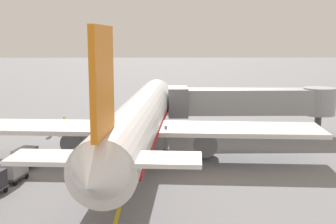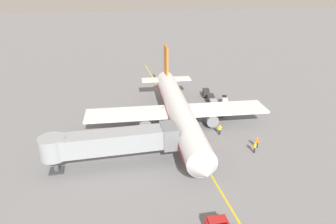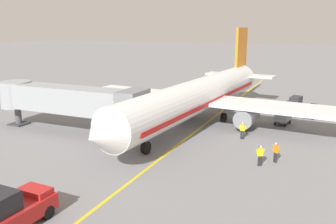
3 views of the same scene
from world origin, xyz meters
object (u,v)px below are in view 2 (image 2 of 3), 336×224
at_px(baggage_cart_tail_end, 206,92).
at_px(ground_crew_marshaller, 220,129).
at_px(baggage_cart_second_in_train, 213,104).
at_px(baggage_tug_lead, 225,101).
at_px(baggage_cart_front, 220,110).
at_px(ground_crew_loader, 257,142).
at_px(ground_crew_wing_walker, 255,147).
at_px(baggage_cart_third_in_train, 211,98).
at_px(jet_bridge, 111,142).
at_px(parked_airliner, 178,110).

relative_size(baggage_cart_tail_end, ground_crew_marshaller, 1.76).
height_order(baggage_cart_second_in_train, baggage_cart_tail_end, same).
bearing_deg(baggage_tug_lead, baggage_cart_second_in_train, 26.54).
relative_size(baggage_cart_front, ground_crew_loader, 1.76).
height_order(baggage_tug_lead, ground_crew_wing_walker, ground_crew_wing_walker).
height_order(baggage_tug_lead, ground_crew_marshaller, ground_crew_marshaller).
distance_m(ground_crew_wing_walker, ground_crew_marshaller, 6.91).
relative_size(baggage_cart_front, baggage_cart_tail_end, 1.00).
xyz_separation_m(ground_crew_loader, ground_crew_marshaller, (3.82, -5.06, 0.00)).
bearing_deg(ground_crew_marshaller, baggage_cart_front, -112.16).
distance_m(baggage_cart_third_in_train, ground_crew_wing_walker, 19.72).
xyz_separation_m(jet_bridge, ground_crew_loader, (-20.91, 0.09, -2.51)).
bearing_deg(baggage_cart_front, ground_crew_loader, 94.04).
relative_size(jet_bridge, baggage_cart_tail_end, 5.87).
xyz_separation_m(parked_airliner, baggage_cart_front, (-8.77, -3.34, -2.24)).
xyz_separation_m(baggage_tug_lead, baggage_cart_third_in_train, (2.35, -1.50, 0.24)).
height_order(jet_bridge, baggage_cart_second_in_train, jet_bridge).
bearing_deg(baggage_cart_second_in_train, baggage_cart_tail_end, -96.35).
distance_m(baggage_tug_lead, baggage_cart_third_in_train, 2.80).
bearing_deg(ground_crew_wing_walker, baggage_cart_second_in_train, -90.04).
bearing_deg(baggage_tug_lead, ground_crew_loader, 83.69).
relative_size(ground_crew_loader, ground_crew_marshaller, 1.00).
bearing_deg(baggage_cart_third_in_train, ground_crew_loader, 91.48).
height_order(baggage_cart_third_in_train, ground_crew_marshaller, ground_crew_marshaller).
bearing_deg(baggage_cart_tail_end, jet_bridge, 46.47).
height_order(jet_bridge, ground_crew_loader, jet_bridge).
xyz_separation_m(jet_bridge, ground_crew_marshaller, (-17.09, -4.97, -2.51)).
bearing_deg(baggage_cart_second_in_train, baggage_cart_third_in_train, -100.11).
height_order(jet_bridge, baggage_cart_tail_end, jet_bridge).
relative_size(baggage_cart_third_in_train, ground_crew_wing_walker, 1.76).
bearing_deg(jet_bridge, baggage_tug_lead, -143.48).
bearing_deg(baggage_cart_front, jet_bridge, 31.37).
xyz_separation_m(parked_airliner, ground_crew_wing_walker, (-8.63, 10.23, -2.23)).
relative_size(jet_bridge, ground_crew_loader, 10.35).
bearing_deg(baggage_cart_front, baggage_tug_lead, -120.55).
bearing_deg(ground_crew_loader, ground_crew_marshaller, -52.94).
distance_m(baggage_tug_lead, ground_crew_marshaller, 13.19).
bearing_deg(baggage_cart_third_in_train, jet_bridge, 41.95).
xyz_separation_m(parked_airliner, jet_bridge, (11.27, 8.88, 0.27)).
bearing_deg(parked_airliner, baggage_tug_lead, -145.26).
height_order(baggage_cart_second_in_train, ground_crew_marshaller, ground_crew_marshaller).
bearing_deg(baggage_cart_third_in_train, ground_crew_marshaller, 75.98).
bearing_deg(ground_crew_loader, baggage_cart_front, -85.96).
xyz_separation_m(baggage_tug_lead, ground_crew_wing_walker, (2.88, 18.21, 0.24)).
bearing_deg(parked_airliner, baggage_cart_tail_end, -126.10).
bearing_deg(baggage_cart_front, baggage_cart_third_in_train, -93.66).
bearing_deg(parked_airliner, ground_crew_marshaller, 146.10).
bearing_deg(ground_crew_loader, jet_bridge, -0.24).
xyz_separation_m(baggage_cart_third_in_train, ground_crew_loader, (-0.48, 18.45, 0.00)).
height_order(parked_airliner, ground_crew_wing_walker, parked_airliner).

